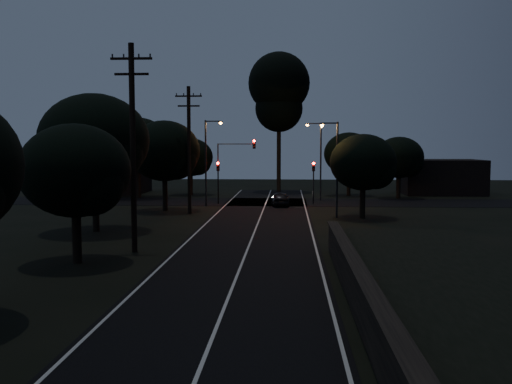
{
  "coord_description": "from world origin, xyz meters",
  "views": [
    {
      "loc": [
        2.23,
        -14.73,
        5.7
      ],
      "look_at": [
        0.0,
        24.0,
        2.5
      ],
      "focal_mm": 40.0,
      "sensor_mm": 36.0,
      "label": 1
    }
  ],
  "objects": [
    {
      "name": "retaining_wall",
      "position": [
        7.74,
        3.0,
        0.62
      ],
      "size": [
        6.93,
        26.0,
        1.6
      ],
      "color": "black",
      "rests_on": "ground"
    },
    {
      "name": "tree_far_nw",
      "position": [
        -8.82,
        49.9,
        4.2
      ],
      "size": [
        5.13,
        5.13,
        6.5
      ],
      "color": "black",
      "rests_on": "ground"
    },
    {
      "name": "tree_left_c",
      "position": [
        -10.25,
        21.85,
        5.86
      ],
      "size": [
        7.18,
        7.18,
        9.07
      ],
      "color": "black",
      "rests_on": "ground"
    },
    {
      "name": "tree_left_b",
      "position": [
        -7.81,
        11.89,
        4.37
      ],
      "size": [
        5.3,
        5.3,
        6.74
      ],
      "color": "black",
      "rests_on": "ground"
    },
    {
      "name": "utility_pole_mid",
      "position": [
        -6.0,
        15.0,
        5.74
      ],
      "size": [
        2.2,
        0.3,
        11.0
      ],
      "color": "black",
      "rests_on": "ground"
    },
    {
      "name": "tree_far_ne",
      "position": [
        9.2,
        49.89,
        4.61
      ],
      "size": [
        5.64,
        5.64,
        7.13
      ],
      "color": "black",
      "rests_on": "ground"
    },
    {
      "name": "streetlight_b",
      "position": [
        5.31,
        44.0,
        4.64
      ],
      "size": [
        1.66,
        0.26,
        8.0
      ],
      "color": "black",
      "rests_on": "ground"
    },
    {
      "name": "tree_right_a",
      "position": [
        8.18,
        29.9,
        4.26
      ],
      "size": [
        5.17,
        5.17,
        6.57
      ],
      "color": "black",
      "rests_on": "ground"
    },
    {
      "name": "tree_far_e",
      "position": [
        14.18,
        46.9,
        4.27
      ],
      "size": [
        5.2,
        5.2,
        6.59
      ],
      "color": "black",
      "rests_on": "ground"
    },
    {
      "name": "streetlight_a",
      "position": [
        -5.31,
        38.0,
        4.64
      ],
      "size": [
        1.66,
        0.26,
        8.0
      ],
      "color": "black",
      "rests_on": "ground"
    },
    {
      "name": "signal_right",
      "position": [
        4.6,
        39.99,
        2.84
      ],
      "size": [
        0.28,
        0.35,
        4.1
      ],
      "color": "black",
      "rests_on": "ground"
    },
    {
      "name": "building_right",
      "position": [
        20.0,
        53.0,
        2.0
      ],
      "size": [
        9.0,
        7.0,
        4.0
      ],
      "primitive_type": "cube",
      "color": "black",
      "rests_on": "ground"
    },
    {
      "name": "ground",
      "position": [
        0.0,
        0.0,
        0.0
      ],
      "size": [
        160.0,
        160.0,
        0.0
      ],
      "primitive_type": "plane",
      "color": "black"
    },
    {
      "name": "road_surface",
      "position": [
        0.0,
        31.12,
        0.01
      ],
      "size": [
        60.0,
        70.0,
        0.03
      ],
      "color": "black",
      "rests_on": "ground"
    },
    {
      "name": "building_left",
      "position": [
        -20.0,
        52.0,
        2.2
      ],
      "size": [
        10.0,
        8.0,
        4.4
      ],
      "primitive_type": "cube",
      "color": "black",
      "rests_on": "ground"
    },
    {
      "name": "tree_left_d",
      "position": [
        -8.28,
        33.88,
        5.07
      ],
      "size": [
        6.17,
        6.17,
        7.82
      ],
      "color": "black",
      "rests_on": "ground"
    },
    {
      "name": "car",
      "position": [
        1.45,
        38.54,
        0.67
      ],
      "size": [
        1.86,
        4.01,
        1.33
      ],
      "primitive_type": "imported",
      "rotation": [
        0.0,
        0.0,
        3.22
      ],
      "color": "black",
      "rests_on": "ground"
    },
    {
      "name": "signal_left",
      "position": [
        -4.6,
        39.99,
        2.84
      ],
      "size": [
        0.28,
        0.35,
        4.1
      ],
      "color": "black",
      "rests_on": "ground"
    },
    {
      "name": "signal_mast",
      "position": [
        -2.91,
        39.99,
        4.34
      ],
      "size": [
        3.7,
        0.35,
        6.25
      ],
      "color": "black",
      "rests_on": "ground"
    },
    {
      "name": "streetlight_c",
      "position": [
        5.83,
        30.0,
        4.35
      ],
      "size": [
        1.46,
        0.26,
        7.5
      ],
      "color": "black",
      "rests_on": "ground"
    },
    {
      "name": "tall_pine",
      "position": [
        1.0,
        55.0,
        12.2
      ],
      "size": [
        7.44,
        7.44,
        16.91
      ],
      "color": "black",
      "rests_on": "ground"
    },
    {
      "name": "tree_far_w",
      "position": [
        -13.76,
        45.86,
        5.63
      ],
      "size": [
        6.79,
        6.79,
        8.66
      ],
      "color": "black",
      "rests_on": "ground"
    },
    {
      "name": "utility_pole_far",
      "position": [
        -6.0,
        32.0,
        5.48
      ],
      "size": [
        2.2,
        0.3,
        10.5
      ],
      "color": "black",
      "rests_on": "ground"
    }
  ]
}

